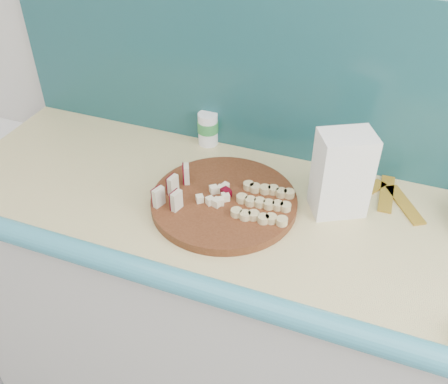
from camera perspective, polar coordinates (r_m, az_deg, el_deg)
name	(u,v)px	position (r m, az deg, el deg)	size (l,w,h in m)	color
kitchen_counter	(319,340)	(1.63, 10.84, -16.23)	(2.20, 0.63, 0.91)	silver
backsplash	(375,92)	(1.40, 16.83, 10.90)	(2.20, 0.02, 0.50)	teal
cutting_board	(224,201)	(1.33, 0.00, -1.09)	(0.39, 0.39, 0.02)	#411E0E
apple_wedges	(173,189)	(1.32, -5.82, 0.38)	(0.07, 0.15, 0.05)	beige
apple_chunks	(215,194)	(1.32, -1.02, -0.18)	(0.06, 0.07, 0.02)	#FDEECA
banana_slices	(263,203)	(1.30, 4.53, -1.25)	(0.15, 0.15, 0.02)	tan
flour_bag	(342,174)	(1.29, 13.32, 2.04)	(0.13, 0.10, 0.23)	white
canister	(208,128)	(1.56, -1.85, 7.30)	(0.06, 0.06, 0.10)	white
banana_peel	(384,197)	(1.43, 17.87, -0.55)	(0.23, 0.19, 0.01)	#B18A22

